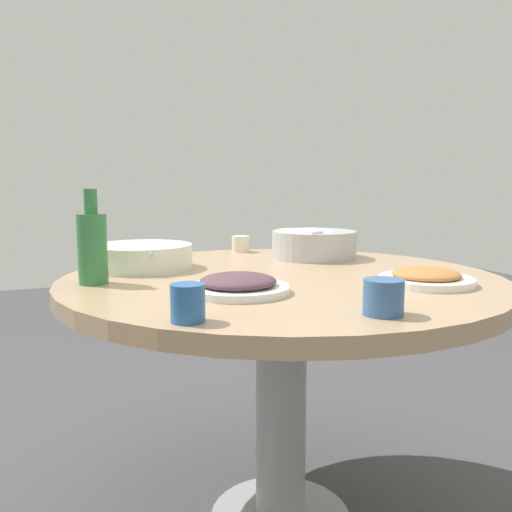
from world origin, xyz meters
TOP-DOWN VIEW (x-y plane):
  - round_dining_table at (0.00, 0.00)m, footprint 1.17×1.17m
  - rice_bowl at (0.24, 0.27)m, footprint 0.28×0.28m
  - soup_bowl at (-0.33, 0.25)m, footprint 0.29×0.32m
  - dish_tofu_braise at (0.27, -0.25)m, footprint 0.23×0.23m
  - dish_eggplant at (-0.19, -0.18)m, footprint 0.23×0.23m
  - green_bottle at (-0.48, 0.05)m, footprint 0.07×0.07m
  - tea_cup_near at (-0.00, -0.47)m, footprint 0.08×0.08m
  - tea_cup_far at (0.06, 0.51)m, footprint 0.06×0.06m
  - tea_cup_side at (-0.35, -0.39)m, footprint 0.06×0.06m

SIDE VIEW (x-z plane):
  - round_dining_table at x=0.00m, z-range 0.24..0.96m
  - dish_tofu_braise at x=0.27m, z-range 0.72..0.76m
  - dish_eggplant at x=-0.19m, z-range 0.72..0.76m
  - tea_cup_far at x=0.06m, z-range 0.72..0.78m
  - soup_bowl at x=-0.33m, z-range 0.72..0.79m
  - tea_cup_near at x=0.00m, z-range 0.72..0.79m
  - tea_cup_side at x=-0.35m, z-range 0.72..0.79m
  - rice_bowl at x=0.24m, z-range 0.72..0.82m
  - green_bottle at x=-0.48m, z-range 0.70..0.93m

